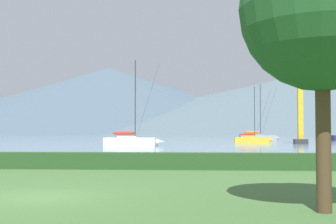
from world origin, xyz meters
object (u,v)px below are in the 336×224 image
at_px(sailboat_slip_0, 252,139).
at_px(dock_crane, 301,107).
at_px(sailboat_slip_3, 258,137).
at_px(sailboat_slip_6, 132,141).

bearing_deg(sailboat_slip_0, dock_crane, -53.39).
bearing_deg(sailboat_slip_3, sailboat_slip_6, -123.91).
relative_size(sailboat_slip_3, dock_crane, 0.70).
height_order(sailboat_slip_3, sailboat_slip_6, sailboat_slip_3).
height_order(sailboat_slip_0, sailboat_slip_6, sailboat_slip_6).
bearing_deg(sailboat_slip_0, sailboat_slip_3, 81.20).
relative_size(sailboat_slip_6, dock_crane, 0.70).
height_order(sailboat_slip_0, sailboat_slip_3, sailboat_slip_3).
bearing_deg(sailboat_slip_3, dock_crane, -84.29).
height_order(sailboat_slip_6, dock_crane, dock_crane).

